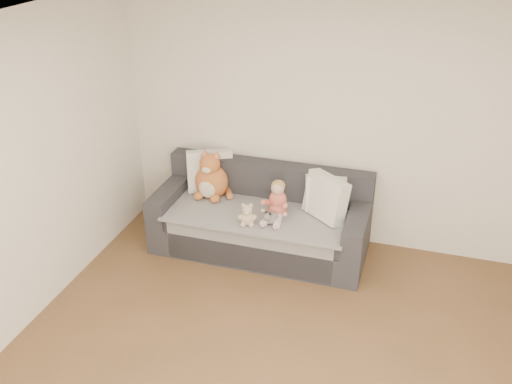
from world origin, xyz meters
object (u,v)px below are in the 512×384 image
toddler (277,202)px  sippy_cup (250,217)px  sofa (261,221)px  plush_cat (211,179)px  teddy_bear (247,216)px

toddler → sippy_cup: toddler is taller
toddler → sippy_cup: (-0.23, -0.17, -0.11)m
sofa → plush_cat: plush_cat is taller
plush_cat → teddy_bear: plush_cat is taller
sofa → sippy_cup: size_ratio=20.84×
plush_cat → sippy_cup: 0.70m
sofa → teddy_bear: size_ratio=9.22×
teddy_bear → sippy_cup: teddy_bear is taller
sofa → teddy_bear: (-0.03, -0.37, 0.26)m
teddy_bear → toddler: bearing=29.8°
sofa → plush_cat: size_ratio=4.01×
toddler → teddy_bear: bearing=-132.7°
plush_cat → sippy_cup: bearing=-33.9°
plush_cat → toddler: bearing=-14.3°
sofa → plush_cat: (-0.59, 0.10, 0.36)m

